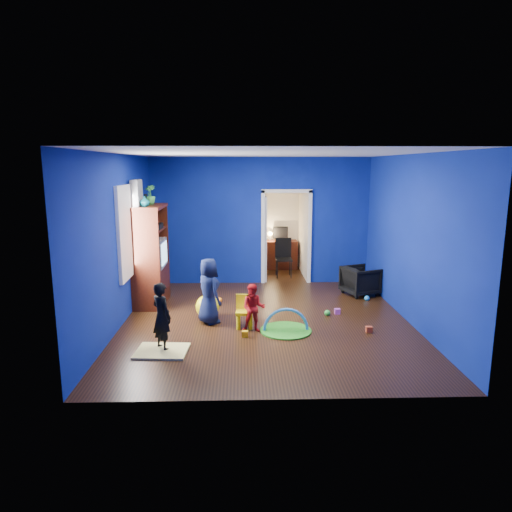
{
  "coord_description": "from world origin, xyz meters",
  "views": [
    {
      "loc": [
        -0.41,
        -7.67,
        2.69
      ],
      "look_at": [
        -0.17,
        0.4,
        1.1
      ],
      "focal_mm": 32.0,
      "sensor_mm": 36.0,
      "label": 1
    }
  ],
  "objects_px": {
    "toddler_red": "(253,308)",
    "child_navy": "(209,291)",
    "armchair": "(361,281)",
    "child_black": "(162,316)",
    "crt_tv": "(152,253)",
    "play_mat": "(286,330)",
    "folding_chair": "(284,259)",
    "study_desk": "(280,255)",
    "tv_armoire": "(150,255)",
    "vase": "(145,201)",
    "kid_chair": "(244,313)",
    "hopper_ball": "(207,307)"
  },
  "relations": [
    {
      "from": "child_black",
      "to": "kid_chair",
      "type": "bearing_deg",
      "value": -97.05
    },
    {
      "from": "child_navy",
      "to": "folding_chair",
      "type": "height_order",
      "value": "child_navy"
    },
    {
      "from": "hopper_ball",
      "to": "study_desk",
      "type": "xyz_separation_m",
      "value": [
        1.65,
        4.04,
        0.16
      ]
    },
    {
      "from": "toddler_red",
      "to": "child_black",
      "type": "bearing_deg",
      "value": -146.43
    },
    {
      "from": "kid_chair",
      "to": "folding_chair",
      "type": "height_order",
      "value": "folding_chair"
    },
    {
      "from": "child_navy",
      "to": "child_black",
      "type": "bearing_deg",
      "value": 119.21
    },
    {
      "from": "crt_tv",
      "to": "kid_chair",
      "type": "distance_m",
      "value": 2.43
    },
    {
      "from": "toddler_red",
      "to": "study_desk",
      "type": "height_order",
      "value": "toddler_red"
    },
    {
      "from": "toddler_red",
      "to": "play_mat",
      "type": "relative_size",
      "value": 0.95
    },
    {
      "from": "crt_tv",
      "to": "hopper_ball",
      "type": "height_order",
      "value": "crt_tv"
    },
    {
      "from": "child_black",
      "to": "kid_chair",
      "type": "height_order",
      "value": "child_black"
    },
    {
      "from": "child_black",
      "to": "hopper_ball",
      "type": "relative_size",
      "value": 2.43
    },
    {
      "from": "child_black",
      "to": "study_desk",
      "type": "relative_size",
      "value": 1.17
    },
    {
      "from": "kid_chair",
      "to": "child_black",
      "type": "bearing_deg",
      "value": -138.34
    },
    {
      "from": "toddler_red",
      "to": "hopper_ball",
      "type": "bearing_deg",
      "value": 144.95
    },
    {
      "from": "vase",
      "to": "armchair",
      "type": "bearing_deg",
      "value": 10.59
    },
    {
      "from": "armchair",
      "to": "folding_chair",
      "type": "xyz_separation_m",
      "value": [
        -1.49,
        1.64,
        0.15
      ]
    },
    {
      "from": "tv_armoire",
      "to": "crt_tv",
      "type": "height_order",
      "value": "tv_armoire"
    },
    {
      "from": "toddler_red",
      "to": "vase",
      "type": "distance_m",
      "value": 2.91
    },
    {
      "from": "armchair",
      "to": "play_mat",
      "type": "bearing_deg",
      "value": 118.85
    },
    {
      "from": "tv_armoire",
      "to": "armchair",
      "type": "bearing_deg",
      "value": 6.7
    },
    {
      "from": "toddler_red",
      "to": "kid_chair",
      "type": "xyz_separation_m",
      "value": [
        -0.15,
        0.2,
        -0.15
      ]
    },
    {
      "from": "child_navy",
      "to": "play_mat",
      "type": "height_order",
      "value": "child_navy"
    },
    {
      "from": "tv_armoire",
      "to": "crt_tv",
      "type": "xyz_separation_m",
      "value": [
        0.04,
        0.0,
        0.04
      ]
    },
    {
      "from": "toddler_red",
      "to": "child_navy",
      "type": "bearing_deg",
      "value": 154.96
    },
    {
      "from": "folding_chair",
      "to": "crt_tv",
      "type": "bearing_deg",
      "value": -142.29
    },
    {
      "from": "tv_armoire",
      "to": "child_black",
      "type": "bearing_deg",
      "value": -75.5
    },
    {
      "from": "armchair",
      "to": "child_navy",
      "type": "xyz_separation_m",
      "value": [
        -3.09,
        -1.69,
        0.27
      ]
    },
    {
      "from": "tv_armoire",
      "to": "study_desk",
      "type": "bearing_deg",
      "value": 47.79
    },
    {
      "from": "vase",
      "to": "kid_chair",
      "type": "relative_size",
      "value": 0.39
    },
    {
      "from": "child_navy",
      "to": "folding_chair",
      "type": "xyz_separation_m",
      "value": [
        1.6,
        3.33,
        -0.11
      ]
    },
    {
      "from": "crt_tv",
      "to": "child_black",
      "type": "bearing_deg",
      "value": -76.41
    },
    {
      "from": "vase",
      "to": "study_desk",
      "type": "height_order",
      "value": "vase"
    },
    {
      "from": "hopper_ball",
      "to": "play_mat",
      "type": "xyz_separation_m",
      "value": [
        1.35,
        -0.71,
        -0.2
      ]
    },
    {
      "from": "folding_chair",
      "to": "hopper_ball",
      "type": "bearing_deg",
      "value": -118.19
    },
    {
      "from": "play_mat",
      "to": "folding_chair",
      "type": "xyz_separation_m",
      "value": [
        0.3,
        3.79,
        0.45
      ]
    },
    {
      "from": "study_desk",
      "to": "crt_tv",
      "type": "bearing_deg",
      "value": -131.8
    },
    {
      "from": "tv_armoire",
      "to": "crt_tv",
      "type": "relative_size",
      "value": 2.8
    },
    {
      "from": "toddler_red",
      "to": "kid_chair",
      "type": "relative_size",
      "value": 1.62
    },
    {
      "from": "study_desk",
      "to": "hopper_ball",
      "type": "bearing_deg",
      "value": -112.22
    },
    {
      "from": "kid_chair",
      "to": "play_mat",
      "type": "bearing_deg",
      "value": -11.14
    },
    {
      "from": "vase",
      "to": "study_desk",
      "type": "distance_m",
      "value": 4.73
    },
    {
      "from": "armchair",
      "to": "vase",
      "type": "relative_size",
      "value": 3.5
    },
    {
      "from": "child_navy",
      "to": "toddler_red",
      "type": "height_order",
      "value": "child_navy"
    },
    {
      "from": "armchair",
      "to": "study_desk",
      "type": "height_order",
      "value": "study_desk"
    },
    {
      "from": "vase",
      "to": "crt_tv",
      "type": "relative_size",
      "value": 0.28
    },
    {
      "from": "armchair",
      "to": "toddler_red",
      "type": "bearing_deg",
      "value": 111.38
    },
    {
      "from": "child_black",
      "to": "child_navy",
      "type": "bearing_deg",
      "value": -71.24
    },
    {
      "from": "tv_armoire",
      "to": "folding_chair",
      "type": "distance_m",
      "value": 3.58
    },
    {
      "from": "child_black",
      "to": "toddler_red",
      "type": "xyz_separation_m",
      "value": [
        1.37,
        0.71,
        -0.11
      ]
    }
  ]
}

